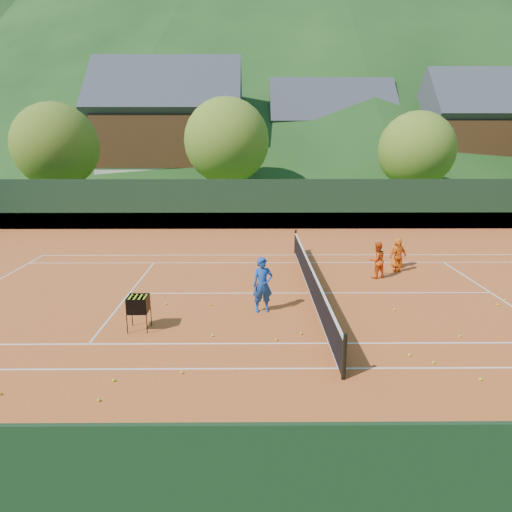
{
  "coord_description": "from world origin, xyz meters",
  "views": [
    {
      "loc": [
        -2.04,
        -15.27,
        5.28
      ],
      "look_at": [
        -1.93,
        0.0,
        1.38
      ],
      "focal_mm": 32.0,
      "sensor_mm": 36.0,
      "label": 1
    }
  ],
  "objects_px": {
    "coach": "(263,285)",
    "student_a": "(377,260)",
    "chalet_left": "(170,136)",
    "chalet_mid": "(329,143)",
    "chalet_right": "(480,140)",
    "student_b": "(398,256)",
    "tennis_net": "(311,280)",
    "student_c": "(398,253)",
    "ball_hopper": "(138,305)"
  },
  "relations": [
    {
      "from": "coach",
      "to": "student_a",
      "type": "relative_size",
      "value": 1.22
    },
    {
      "from": "chalet_left",
      "to": "student_a",
      "type": "bearing_deg",
      "value": -65.62
    },
    {
      "from": "chalet_left",
      "to": "chalet_mid",
      "type": "height_order",
      "value": "chalet_left"
    },
    {
      "from": "chalet_right",
      "to": "student_b",
      "type": "bearing_deg",
      "value": -120.49
    },
    {
      "from": "coach",
      "to": "chalet_right",
      "type": "bearing_deg",
      "value": 44.98
    },
    {
      "from": "student_b",
      "to": "tennis_net",
      "type": "bearing_deg",
      "value": 13.95
    },
    {
      "from": "chalet_right",
      "to": "chalet_mid",
      "type": "bearing_deg",
      "value": 164.05
    },
    {
      "from": "chalet_left",
      "to": "chalet_mid",
      "type": "xyz_separation_m",
      "value": [
        16.0,
        4.0,
        -0.66
      ]
    },
    {
      "from": "student_c",
      "to": "chalet_left",
      "type": "xyz_separation_m",
      "value": [
        -14.07,
        26.68,
        4.98
      ]
    },
    {
      "from": "coach",
      "to": "student_c",
      "type": "xyz_separation_m",
      "value": [
        5.81,
        5.09,
        -0.23
      ]
    },
    {
      "from": "chalet_left",
      "to": "ball_hopper",
      "type": "bearing_deg",
      "value": -81.89
    },
    {
      "from": "coach",
      "to": "student_c",
      "type": "bearing_deg",
      "value": 30.59
    },
    {
      "from": "coach",
      "to": "chalet_mid",
      "type": "bearing_deg",
      "value": 67.16
    },
    {
      "from": "coach",
      "to": "student_a",
      "type": "xyz_separation_m",
      "value": [
        4.52,
        3.57,
        -0.16
      ]
    },
    {
      "from": "student_b",
      "to": "chalet_left",
      "type": "height_order",
      "value": "chalet_left"
    },
    {
      "from": "student_c",
      "to": "chalet_right",
      "type": "distance_m",
      "value": 31.41
    },
    {
      "from": "student_a",
      "to": "chalet_mid",
      "type": "relative_size",
      "value": 0.11
    },
    {
      "from": "ball_hopper",
      "to": "chalet_right",
      "type": "bearing_deg",
      "value": 52.69
    },
    {
      "from": "chalet_mid",
      "to": "student_c",
      "type": "bearing_deg",
      "value": -93.6
    },
    {
      "from": "student_b",
      "to": "chalet_mid",
      "type": "distance_m",
      "value": 31.73
    },
    {
      "from": "chalet_left",
      "to": "chalet_right",
      "type": "bearing_deg",
      "value": 0.0
    },
    {
      "from": "student_a",
      "to": "chalet_left",
      "type": "xyz_separation_m",
      "value": [
        -12.78,
        28.2,
        4.91
      ]
    },
    {
      "from": "tennis_net",
      "to": "student_c",
      "type": "bearing_deg",
      "value": 39.22
    },
    {
      "from": "student_b",
      "to": "chalet_left",
      "type": "bearing_deg",
      "value": -83.29
    },
    {
      "from": "coach",
      "to": "student_c",
      "type": "relative_size",
      "value": 1.36
    },
    {
      "from": "coach",
      "to": "chalet_left",
      "type": "bearing_deg",
      "value": 93.95
    },
    {
      "from": "tennis_net",
      "to": "chalet_left",
      "type": "bearing_deg",
      "value": 108.43
    },
    {
      "from": "tennis_net",
      "to": "chalet_mid",
      "type": "height_order",
      "value": "chalet_mid"
    },
    {
      "from": "coach",
      "to": "ball_hopper",
      "type": "height_order",
      "value": "coach"
    },
    {
      "from": "ball_hopper",
      "to": "chalet_right",
      "type": "distance_m",
      "value": 41.93
    },
    {
      "from": "student_b",
      "to": "ball_hopper",
      "type": "height_order",
      "value": "student_b"
    },
    {
      "from": "coach",
      "to": "student_a",
      "type": "distance_m",
      "value": 5.76
    },
    {
      "from": "student_a",
      "to": "ball_hopper",
      "type": "relative_size",
      "value": 1.44
    },
    {
      "from": "tennis_net",
      "to": "chalet_right",
      "type": "distance_m",
      "value": 36.37
    },
    {
      "from": "coach",
      "to": "student_b",
      "type": "bearing_deg",
      "value": 27.42
    },
    {
      "from": "tennis_net",
      "to": "ball_hopper",
      "type": "xyz_separation_m",
      "value": [
        -5.27,
        -3.16,
        0.25
      ]
    },
    {
      "from": "student_c",
      "to": "chalet_left",
      "type": "height_order",
      "value": "chalet_left"
    },
    {
      "from": "chalet_right",
      "to": "chalet_left",
      "type": "bearing_deg",
      "value": -180.0
    },
    {
      "from": "tennis_net",
      "to": "chalet_mid",
      "type": "bearing_deg",
      "value": 79.99
    },
    {
      "from": "student_a",
      "to": "student_b",
      "type": "xyz_separation_m",
      "value": [
        1.1,
        0.83,
        -0.07
      ]
    },
    {
      "from": "student_a",
      "to": "coach",
      "type": "bearing_deg",
      "value": 15.67
    },
    {
      "from": "student_c",
      "to": "ball_hopper",
      "type": "distance_m",
      "value": 11.37
    },
    {
      "from": "coach",
      "to": "chalet_left",
      "type": "relative_size",
      "value": 0.13
    },
    {
      "from": "student_b",
      "to": "chalet_left",
      "type": "distance_m",
      "value": 31.09
    },
    {
      "from": "student_a",
      "to": "chalet_mid",
      "type": "bearing_deg",
      "value": -118.33
    },
    {
      "from": "chalet_left",
      "to": "chalet_mid",
      "type": "relative_size",
      "value": 1.09
    },
    {
      "from": "ball_hopper",
      "to": "student_a",
      "type": "bearing_deg",
      "value": 31.62
    },
    {
      "from": "coach",
      "to": "chalet_left",
      "type": "distance_m",
      "value": 33.17
    },
    {
      "from": "coach",
      "to": "tennis_net",
      "type": "distance_m",
      "value": 2.51
    },
    {
      "from": "student_a",
      "to": "student_b",
      "type": "height_order",
      "value": "student_a"
    }
  ]
}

